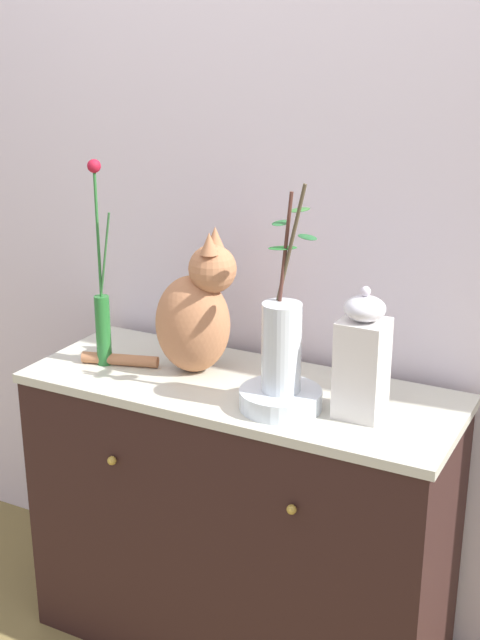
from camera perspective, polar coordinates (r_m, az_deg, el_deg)
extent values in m
plane|color=olive|center=(2.66, 0.00, -20.78)|extent=(6.00, 6.00, 0.00)
cube|color=silver|center=(2.35, 3.43, 9.13)|extent=(4.40, 0.08, 2.60)
cube|color=#301B18|center=(2.42, 0.00, -13.56)|extent=(1.14, 0.44, 0.79)
cube|color=beige|center=(2.23, 0.00, -4.68)|extent=(1.17, 0.45, 0.02)
sphere|color=#B79338|center=(2.25, -8.69, -9.41)|extent=(0.02, 0.02, 0.02)
sphere|color=#B79338|center=(2.03, 3.52, -12.71)|extent=(0.02, 0.02, 0.02)
ellipsoid|color=#B6764D|center=(2.27, -3.22, -0.28)|extent=(0.24, 0.22, 0.27)
sphere|color=#B6764D|center=(2.21, -1.88, 3.49)|extent=(0.13, 0.13, 0.13)
cone|color=#B6764D|center=(2.23, -1.70, 5.64)|extent=(0.05, 0.05, 0.06)
cone|color=#B6764D|center=(2.16, -2.11, 5.21)|extent=(0.05, 0.05, 0.06)
cylinder|color=#B6764D|center=(2.37, -8.15, -2.68)|extent=(0.22, 0.09, 0.03)
cylinder|color=#26702E|center=(2.36, -9.26, -0.70)|extent=(0.04, 0.04, 0.20)
cylinder|color=#2A6E30|center=(2.28, -9.61, 5.64)|extent=(0.01, 0.01, 0.34)
sphere|color=#AE152C|center=(2.25, -9.88, 10.26)|extent=(0.04, 0.04, 0.04)
cylinder|color=#2D6531|center=(2.28, -9.14, 4.38)|extent=(0.05, 0.01, 0.23)
cylinder|color=white|center=(2.09, 2.77, -5.36)|extent=(0.21, 0.21, 0.05)
cylinder|color=silver|center=(2.03, 2.83, -1.88)|extent=(0.10, 0.10, 0.22)
cylinder|color=#4A402B|center=(1.99, 3.22, 4.03)|extent=(0.10, 0.02, 0.37)
ellipsoid|color=#2B6C39|center=(2.03, 4.59, 5.63)|extent=(0.08, 0.07, 0.01)
ellipsoid|color=#34692F|center=(2.03, 4.05, 7.46)|extent=(0.05, 0.08, 0.01)
cylinder|color=#512E25|center=(1.99, 2.97, 3.69)|extent=(0.04, 0.02, 0.35)
ellipsoid|color=#276F2E|center=(1.99, 2.92, 4.90)|extent=(0.08, 0.07, 0.01)
ellipsoid|color=#276432|center=(1.98, 2.81, 6.60)|extent=(0.04, 0.07, 0.01)
cube|color=white|center=(2.03, 8.26, -3.27)|extent=(0.11, 0.11, 0.24)
ellipsoid|color=silver|center=(1.98, 8.46, 0.78)|extent=(0.10, 0.10, 0.06)
sphere|color=silver|center=(1.97, 8.52, 1.94)|extent=(0.02, 0.02, 0.02)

